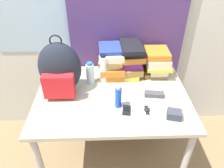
{
  "coord_description": "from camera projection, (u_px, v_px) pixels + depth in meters",
  "views": [
    {
      "loc": [
        -0.05,
        -0.93,
        1.85
      ],
      "look_at": [
        0.0,
        0.44,
        0.86
      ],
      "focal_mm": 35.0,
      "sensor_mm": 36.0,
      "label": 1
    }
  ],
  "objects": [
    {
      "name": "sunscreen_bottle",
      "position": [
        118.0,
        97.0,
        1.58
      ],
      "size": [
        0.05,
        0.05,
        0.19
      ],
      "color": "blue",
      "rests_on": "desk"
    },
    {
      "name": "camera_pouch",
      "position": [
        174.0,
        114.0,
        1.52
      ],
      "size": [
        0.11,
        0.1,
        0.06
      ],
      "color": "#383D47",
      "rests_on": "desk"
    },
    {
      "name": "sports_bottle",
      "position": [
        103.0,
        69.0,
        1.83
      ],
      "size": [
        0.07,
        0.07,
        0.26
      ],
      "color": "white",
      "rests_on": "desk"
    },
    {
      "name": "book_stack_left",
      "position": [
        112.0,
        62.0,
        1.91
      ],
      "size": [
        0.23,
        0.28,
        0.28
      ],
      "color": "orange",
      "rests_on": "desk"
    },
    {
      "name": "water_bottle",
      "position": [
        90.0,
        73.0,
        1.83
      ],
      "size": [
        0.07,
        0.07,
        0.2
      ],
      "color": "silver",
      "rests_on": "desk"
    },
    {
      "name": "wristwatch",
      "position": [
        147.0,
        110.0,
        1.59
      ],
      "size": [
        0.04,
        0.1,
        0.01
      ],
      "color": "black",
      "rests_on": "desk"
    },
    {
      "name": "wall_back",
      "position": [
        109.0,
        12.0,
        1.89
      ],
      "size": [
        6.0,
        0.06,
        2.5
      ],
      "color": "beige",
      "rests_on": "ground_plane"
    },
    {
      "name": "curtain_blue",
      "position": [
        128.0,
        14.0,
        1.85
      ],
      "size": [
        1.03,
        0.04,
        2.5
      ],
      "color": "#4C336B",
      "rests_on": "ground_plane"
    },
    {
      "name": "backpack",
      "position": [
        60.0,
        70.0,
        1.67
      ],
      "size": [
        0.33,
        0.26,
        0.48
      ],
      "color": "#1E232D",
      "rests_on": "desk"
    },
    {
      "name": "book_stack_right",
      "position": [
        157.0,
        62.0,
        1.93
      ],
      "size": [
        0.24,
        0.28,
        0.23
      ],
      "color": "olive",
      "rests_on": "desk"
    },
    {
      "name": "desk",
      "position": [
        112.0,
        102.0,
        1.8
      ],
      "size": [
        1.21,
        0.88,
        0.76
      ],
      "color": "#B7B299",
      "rests_on": "ground_plane"
    },
    {
      "name": "cell_phone",
      "position": [
        126.0,
        110.0,
        1.59
      ],
      "size": [
        0.07,
        0.1,
        0.02
      ],
      "color": "black",
      "rests_on": "desk"
    },
    {
      "name": "book_stack_center",
      "position": [
        131.0,
        60.0,
        1.91
      ],
      "size": [
        0.23,
        0.3,
        0.3
      ],
      "color": "yellow",
      "rests_on": "desk"
    },
    {
      "name": "sunglasses_case",
      "position": [
        154.0,
        94.0,
        1.72
      ],
      "size": [
        0.16,
        0.07,
        0.04
      ],
      "color": "#47474C",
      "rests_on": "desk"
    }
  ]
}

